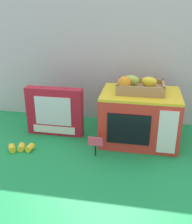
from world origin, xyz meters
TOP-DOWN VIEW (x-y plane):
  - ground_plane at (0.00, 0.00)m, footprint 1.70×1.70m
  - display_back_panel at (0.00, 0.26)m, footprint 1.61×0.03m
  - toy_microwave at (0.17, -0.01)m, footprint 0.39×0.28m
  - food_groups_crate at (0.15, -0.00)m, footprint 0.23×0.15m
  - cookie_set_box at (-0.28, -0.01)m, footprint 0.31×0.06m
  - price_sign at (-0.03, -0.20)m, footprint 0.07×0.01m
  - loose_toy_banana at (-0.40, -0.22)m, footprint 0.13×0.07m

SIDE VIEW (x-z plane):
  - ground_plane at x=0.00m, z-range 0.00..0.00m
  - loose_toy_banana at x=-0.40m, z-range 0.00..0.03m
  - price_sign at x=-0.03m, z-range 0.02..0.12m
  - cookie_set_box at x=-0.28m, z-range 0.00..0.26m
  - toy_microwave at x=0.17m, z-range 0.00..0.27m
  - food_groups_crate at x=0.15m, z-range 0.25..0.34m
  - display_back_panel at x=0.00m, z-range 0.00..0.74m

